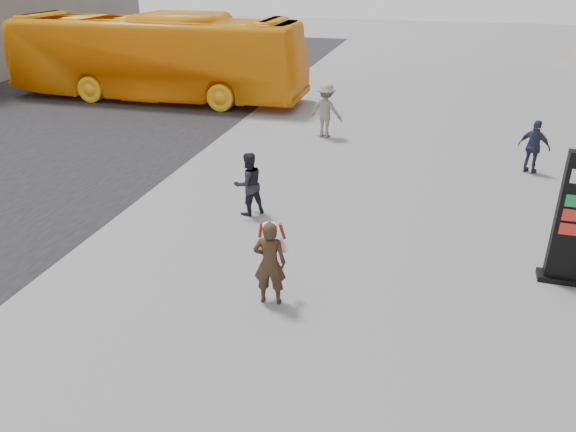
% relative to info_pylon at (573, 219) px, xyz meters
% --- Properties ---
extents(ground, '(100.00, 100.00, 0.00)m').
position_rel_info_pylon_xyz_m(ground, '(-4.83, -1.40, -1.29)').
color(ground, '#9E9EA3').
extents(info_pylon, '(0.84, 0.44, 2.59)m').
position_rel_info_pylon_xyz_m(info_pylon, '(0.00, 0.00, 0.00)').
color(info_pylon, black).
rests_on(info_pylon, ground).
extents(woman, '(0.65, 0.61, 1.60)m').
position_rel_info_pylon_xyz_m(woman, '(-5.19, -2.17, -0.47)').
color(woman, '#352617').
rests_on(woman, ground).
extents(bus, '(12.91, 3.07, 3.59)m').
position_rel_info_pylon_xyz_m(bus, '(-14.50, 11.83, 0.50)').
color(bus, '#FFAA14').
rests_on(bus, road).
extents(pedestrian_a, '(0.95, 0.94, 1.55)m').
position_rel_info_pylon_xyz_m(pedestrian_a, '(-6.80, 1.37, -0.52)').
color(pedestrian_a, black).
rests_on(pedestrian_a, ground).
extents(pedestrian_b, '(1.33, 0.98, 1.84)m').
position_rel_info_pylon_xyz_m(pedestrian_b, '(-6.31, 8.17, -0.37)').
color(pedestrian_b, gray).
rests_on(pedestrian_b, ground).
extents(pedestrian_c, '(0.97, 0.73, 1.54)m').
position_rel_info_pylon_xyz_m(pedestrian_c, '(0.13, 6.22, -0.52)').
color(pedestrian_c, '#2B3048').
rests_on(pedestrian_c, ground).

